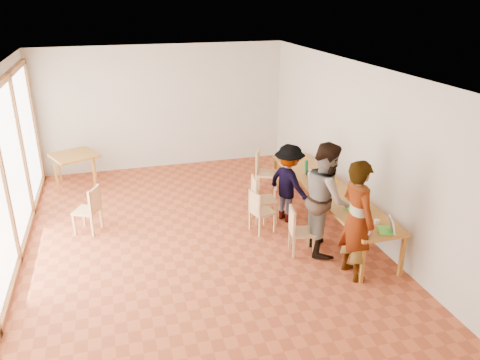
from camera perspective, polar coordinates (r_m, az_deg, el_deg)
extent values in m
plane|color=#AA4C29|center=(8.52, -5.34, -7.11)|extent=(8.00, 8.00, 0.00)
cube|color=beige|center=(11.72, -9.33, 8.72)|extent=(6.00, 0.10, 3.00)
cube|color=beige|center=(4.44, 4.03, -14.40)|extent=(6.00, 0.10, 3.00)
cube|color=beige|center=(8.89, 13.69, 4.14)|extent=(0.10, 8.00, 3.00)
cube|color=white|center=(7.99, -27.08, 0.25)|extent=(0.10, 8.00, 3.00)
cube|color=white|center=(7.54, -6.16, 13.39)|extent=(6.00, 8.00, 0.04)
cube|color=#AE7326|center=(8.85, 10.70, -1.04)|extent=(0.80, 4.00, 0.05)
cube|color=#AE7326|center=(7.37, 14.72, -9.71)|extent=(0.06, 0.06, 0.70)
cube|color=#AE7326|center=(10.51, 4.30, 0.84)|extent=(0.06, 0.06, 0.70)
cube|color=#AE7326|center=(7.70, 19.15, -8.75)|extent=(0.06, 0.06, 0.70)
cube|color=#AE7326|center=(10.76, 7.71, 1.19)|extent=(0.06, 0.06, 0.70)
cube|color=#AE7326|center=(11.12, -19.57, 2.84)|extent=(0.90, 0.90, 0.05)
cube|color=#AE7326|center=(10.91, -21.44, 0.12)|extent=(0.05, 0.05, 0.70)
cube|color=#AE7326|center=(11.64, -21.16, 1.49)|extent=(0.05, 0.05, 0.70)
cube|color=#AE7326|center=(10.85, -17.37, 0.54)|extent=(0.05, 0.05, 0.70)
cube|color=#AE7326|center=(11.58, -17.34, 1.90)|extent=(0.05, 0.05, 0.70)
cube|color=tan|center=(7.93, 7.56, -6.32)|extent=(0.45, 0.45, 0.04)
cube|color=tan|center=(7.79, 6.38, -4.97)|extent=(0.10, 0.39, 0.40)
cube|color=tan|center=(8.95, 2.96, -2.44)|extent=(0.45, 0.45, 0.04)
cube|color=tan|center=(8.81, 1.79, -1.12)|extent=(0.06, 0.42, 0.44)
cube|color=tan|center=(8.58, 2.76, -3.89)|extent=(0.47, 0.47, 0.04)
cube|color=tan|center=(8.40, 1.81, -2.83)|extent=(0.14, 0.38, 0.40)
cube|color=tan|center=(10.16, 3.29, 0.81)|extent=(0.61, 0.61, 0.04)
cube|color=tan|center=(10.09, 2.15, 2.26)|extent=(0.23, 0.43, 0.48)
cube|color=tan|center=(8.99, -18.20, -3.57)|extent=(0.55, 0.55, 0.04)
cube|color=tan|center=(8.81, -17.31, -2.31)|extent=(0.22, 0.39, 0.43)
imported|color=gray|center=(7.25, 14.07, -4.75)|extent=(0.53, 0.74, 1.90)
imported|color=gray|center=(7.88, 10.44, -2.15)|extent=(0.94, 1.08, 1.91)
imported|color=gray|center=(8.90, 5.96, -0.39)|extent=(0.90, 1.13, 1.52)
cube|color=#57D63A|center=(7.47, 17.24, -5.88)|extent=(0.28, 0.33, 0.03)
cube|color=white|center=(7.44, 18.06, -5.21)|extent=(0.17, 0.26, 0.23)
cube|color=#57D63A|center=(8.02, 13.57, -3.50)|extent=(0.24, 0.28, 0.02)
cube|color=white|center=(8.05, 13.97, -2.79)|extent=(0.15, 0.22, 0.19)
cube|color=#57D63A|center=(9.02, 9.82, -0.26)|extent=(0.27, 0.31, 0.03)
cube|color=white|center=(8.99, 10.43, 0.25)|extent=(0.16, 0.24, 0.21)
imported|color=#F4AE0E|center=(8.90, 11.32, -0.42)|extent=(0.14, 0.14, 0.11)
cylinder|color=#116C2D|center=(9.41, 8.09, 1.60)|extent=(0.07, 0.07, 0.28)
cylinder|color=silver|center=(8.00, 14.24, -3.37)|extent=(0.07, 0.07, 0.09)
cylinder|color=white|center=(7.67, 16.33, -4.89)|extent=(0.08, 0.08, 0.06)
cube|color=#E93F64|center=(9.12, 10.04, -0.08)|extent=(0.05, 0.10, 0.01)
cube|color=black|center=(9.29, 8.82, 0.67)|extent=(0.16, 0.26, 0.09)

